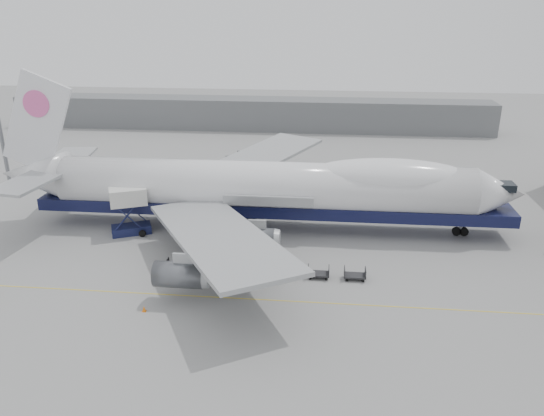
# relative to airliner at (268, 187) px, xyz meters

# --- Properties ---
(ground) EXTENTS (260.00, 260.00, 0.00)m
(ground) POSITION_rel_airliner_xyz_m (-0.64, -12.00, -5.62)
(ground) COLOR gray
(ground) RESTS_ON ground
(apron_line) EXTENTS (60.00, 0.15, 0.01)m
(apron_line) POSITION_rel_airliner_xyz_m (-0.64, -18.00, -5.62)
(apron_line) COLOR gold
(apron_line) RESTS_ON ground
(hangar) EXTENTS (110.00, 8.00, 7.00)m
(hangar) POSITION_rel_airliner_xyz_m (-10.64, 58.00, -2.12)
(hangar) COLOR slate
(hangar) RESTS_ON ground
(airliner) EXTENTS (67.00, 55.30, 19.98)m
(airliner) POSITION_rel_airliner_xyz_m (0.00, 0.00, 0.00)
(airliner) COLOR white
(airliner) RESTS_ON ground
(catering_truck) EXTENTS (5.37, 4.59, 6.07)m
(catering_truck) POSITION_rel_airliner_xyz_m (-17.19, -3.48, -2.19)
(catering_truck) COLOR #171C46
(catering_truck) RESTS_ON ground
(traffic_cone) EXTENTS (0.39, 0.39, 0.57)m
(traffic_cone) POSITION_rel_airliner_xyz_m (-9.64, -21.24, -5.35)
(traffic_cone) COLOR orange
(traffic_cone) RESTS_ON ground
(dolly_0) EXTENTS (2.30, 1.35, 1.30)m
(dolly_0) POSITION_rel_airliner_xyz_m (-8.66, -12.87, -5.09)
(dolly_0) COLOR #2D2D30
(dolly_0) RESTS_ON ground
(dolly_1) EXTENTS (2.30, 1.35, 1.30)m
(dolly_1) POSITION_rel_airliner_xyz_m (-4.80, -12.87, -5.09)
(dolly_1) COLOR #2D2D30
(dolly_1) RESTS_ON ground
(dolly_2) EXTENTS (2.30, 1.35, 1.30)m
(dolly_2) POSITION_rel_airliner_xyz_m (-0.95, -12.87, -5.09)
(dolly_2) COLOR #2D2D30
(dolly_2) RESTS_ON ground
(dolly_3) EXTENTS (2.30, 1.35, 1.30)m
(dolly_3) POSITION_rel_airliner_xyz_m (2.90, -12.87, -5.09)
(dolly_3) COLOR #2D2D30
(dolly_3) RESTS_ON ground
(dolly_4) EXTENTS (2.30, 1.35, 1.30)m
(dolly_4) POSITION_rel_airliner_xyz_m (6.76, -12.87, -5.09)
(dolly_4) COLOR #2D2D30
(dolly_4) RESTS_ON ground
(dolly_5) EXTENTS (2.30, 1.35, 1.30)m
(dolly_5) POSITION_rel_airliner_xyz_m (10.61, -12.87, -5.09)
(dolly_5) COLOR #2D2D30
(dolly_5) RESTS_ON ground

